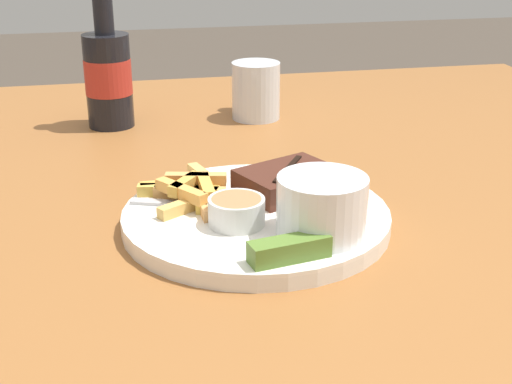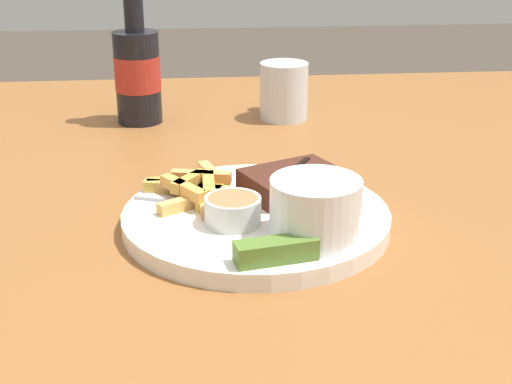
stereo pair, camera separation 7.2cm
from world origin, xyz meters
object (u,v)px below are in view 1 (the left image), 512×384
Objects in this scene: steak_portion at (288,181)px; beer_bottle at (108,74)px; salt_shaker at (245,90)px; coleslaw_cup at (322,203)px; dinner_plate at (256,218)px; pickle_spear at (289,249)px; drinking_glass at (256,91)px; dipping_sauce_cup at (237,210)px; fork_utensil at (188,204)px.

beer_bottle is (-0.18, 0.35, 0.05)m from steak_portion.
steak_portion is at bearing -62.25° from beer_bottle.
coleslaw_cup is at bearing -92.55° from salt_shaker.
salt_shaker is (0.02, 0.51, -0.02)m from coleslaw_cup.
beer_bottle reaches higher than dinner_plate.
pickle_spear is 0.53m from beer_bottle.
dinner_plate is 0.09m from coleslaw_cup.
drinking_glass is at bearing 84.10° from steak_portion.
drinking_glass is at bearing 81.78° from pickle_spear.
beer_bottle is at bearing 117.75° from steak_portion.
dinner_plate is 4.22× the size of salt_shaker.
dipping_sauce_cup is at bearing -104.08° from drinking_glass.
drinking_glass is 1.33× the size of salt_shaker.
dipping_sauce_cup reaches higher than dinner_plate.
dipping_sauce_cup reaches higher than pickle_spear.
dinner_plate is 0.07m from fork_utensil.
steak_portion is 1.58× the size of pickle_spear.
fork_utensil is at bearing 159.92° from dinner_plate.
fork_utensil is 1.50× the size of drinking_glass.
coleslaw_cup reaches higher than salt_shaker.
steak_portion is at bearing 29.19° from fork_utensil.
dinner_plate is 3.18× the size of drinking_glass.
dipping_sauce_cup is at bearing -133.74° from steak_portion.
salt_shaker reaches higher than pickle_spear.
fork_utensil is at bearing 141.01° from coleslaw_cup.
pickle_spear is at bearing -96.66° from salt_shaker.
salt_shaker is (0.21, 0.05, -0.04)m from beer_bottle.
steak_portion is 0.16m from pickle_spear.
pickle_spear is at bearing -41.41° from fork_utensil.
steak_portion and dipping_sauce_cup have the same top height.
salt_shaker is at bearing 12.18° from beer_bottle.
pickle_spear is 0.51m from drinking_glass.
beer_bottle is (-0.07, 0.37, 0.06)m from fork_utensil.
coleslaw_cup is (0.01, -0.11, 0.02)m from steak_portion.
coleslaw_cup is 0.99× the size of drinking_glass.
drinking_glass is (0.10, 0.42, 0.01)m from dipping_sauce_cup.
coleslaw_cup is at bearing -93.83° from drinking_glass.
dinner_plate is at bearing -101.56° from drinking_glass.
salt_shaker is (0.10, 0.47, -0.00)m from dipping_sauce_cup.
dipping_sauce_cup is at bearing 152.08° from coleslaw_cup.
pickle_spear is at bearing -68.38° from dipping_sauce_cup.
drinking_glass is (0.03, 0.46, -0.01)m from coleslaw_cup.
beer_bottle is (-0.14, 0.39, 0.07)m from dinner_plate.
coleslaw_cup is 0.46m from drinking_glass.
steak_portion is 0.93× the size of fork_utensil.
pickle_spear is at bearing -103.29° from steak_portion.
coleslaw_cup is at bearing -67.72° from beer_bottle.
dipping_sauce_cup is 0.86× the size of salt_shaker.
beer_bottle reaches higher than dipping_sauce_cup.
dipping_sauce_cup is (-0.03, -0.03, 0.02)m from dinner_plate.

